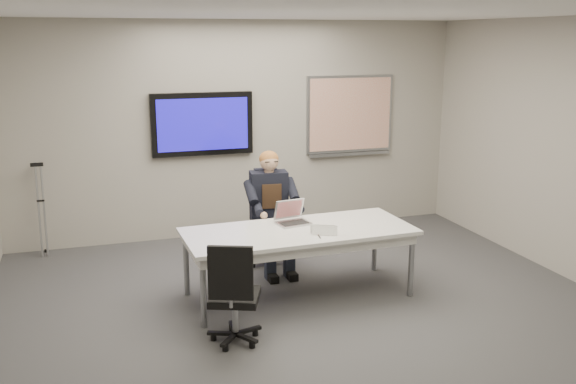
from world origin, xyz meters
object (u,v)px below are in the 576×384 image
object	(u,v)px
office_chair_far	(269,238)
laptop	(292,217)
office_chair_near	(234,312)
conference_table	(299,237)
seated_person	(273,224)

from	to	relation	value
office_chair_far	laptop	bearing A→B (deg)	-66.21
office_chair_far	office_chair_near	xyz separation A→B (m)	(-0.85, -1.85, -0.02)
office_chair_far	conference_table	bearing A→B (deg)	-67.07
conference_table	office_chair_far	world-z (taller)	office_chair_far
office_chair_far	seated_person	size ratio (longest dim) A/B	0.73
office_chair_near	seated_person	xyz separation A→B (m)	(0.83, 1.61, 0.25)
conference_table	office_chair_near	xyz separation A→B (m)	(-0.86, -0.83, -0.33)
conference_table	office_chair_far	bearing A→B (deg)	89.03
laptop	office_chair_near	bearing A→B (deg)	-138.95
conference_table	office_chair_near	bearing A→B (deg)	-138.12
conference_table	office_chair_near	distance (m)	1.24
conference_table	seated_person	bearing A→B (deg)	90.50
laptop	office_chair_far	bearing A→B (deg)	81.81
office_chair_near	seated_person	size ratio (longest dim) A/B	0.69
office_chair_far	seated_person	bearing A→B (deg)	-71.80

